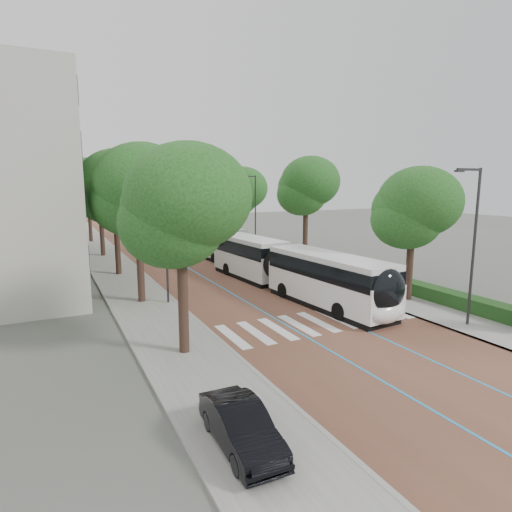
# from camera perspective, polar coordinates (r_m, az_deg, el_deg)

# --- Properties ---
(ground) EXTENTS (160.00, 160.00, 0.00)m
(ground) POSITION_cam_1_polar(r_m,az_deg,el_deg) (22.58, 9.30, -9.50)
(ground) COLOR #51544C
(ground) RESTS_ON ground
(road) EXTENTS (11.00, 140.00, 0.02)m
(road) POSITION_cam_1_polar(r_m,az_deg,el_deg) (59.08, -13.85, 2.28)
(road) COLOR brown
(road) RESTS_ON ground
(sidewalk_left) EXTENTS (4.00, 140.00, 0.12)m
(sidewalk_left) POSITION_cam_1_polar(r_m,az_deg,el_deg) (57.94, -21.11, 1.82)
(sidewalk_left) COLOR gray
(sidewalk_left) RESTS_ON ground
(sidewalk_right) EXTENTS (4.00, 140.00, 0.12)m
(sidewalk_right) POSITION_cam_1_polar(r_m,az_deg,el_deg) (61.10, -6.98, 2.78)
(sidewalk_right) COLOR gray
(sidewalk_right) RESTS_ON ground
(kerb_left) EXTENTS (0.20, 140.00, 0.14)m
(kerb_left) POSITION_cam_1_polar(r_m,az_deg,el_deg) (58.14, -19.25, 1.95)
(kerb_left) COLOR gray
(kerb_left) RESTS_ON ground
(kerb_right) EXTENTS (0.20, 140.00, 0.14)m
(kerb_right) POSITION_cam_1_polar(r_m,az_deg,el_deg) (60.51, -8.67, 2.67)
(kerb_right) COLOR gray
(kerb_right) RESTS_ON ground
(zebra_crossing) EXTENTS (10.55, 3.60, 0.01)m
(zebra_crossing) POSITION_cam_1_polar(r_m,az_deg,el_deg) (23.45, 8.27, -8.67)
(zebra_crossing) COLOR silver
(zebra_crossing) RESTS_ON ground
(lane_line_left) EXTENTS (0.12, 126.00, 0.01)m
(lane_line_left) POSITION_cam_1_polar(r_m,az_deg,el_deg) (58.75, -15.38, 2.19)
(lane_line_left) COLOR #278CC5
(lane_line_left) RESTS_ON road
(lane_line_right) EXTENTS (0.12, 126.00, 0.01)m
(lane_line_right) POSITION_cam_1_polar(r_m,az_deg,el_deg) (59.43, -12.35, 2.40)
(lane_line_right) COLOR #278CC5
(lane_line_right) RESTS_ON road
(hedge) EXTENTS (1.20, 14.00, 0.80)m
(hedge) POSITION_cam_1_polar(r_m,az_deg,el_deg) (28.52, 24.44, -5.09)
(hedge) COLOR #153D15
(hedge) RESTS_ON sidewalk_right
(streetlight_near) EXTENTS (1.82, 0.20, 8.00)m
(streetlight_near) POSITION_cam_1_polar(r_m,az_deg,el_deg) (24.02, 26.91, 2.54)
(streetlight_near) COLOR #2B2B2D
(streetlight_near) RESTS_ON sidewalk_right
(streetlight_far) EXTENTS (1.82, 0.20, 8.00)m
(streetlight_far) POSITION_cam_1_polar(r_m,az_deg,el_deg) (43.76, -0.29, 6.37)
(streetlight_far) COLOR #2B2B2D
(streetlight_far) RESTS_ON sidewalk_right
(lamp_post_left) EXTENTS (0.14, 0.14, 8.00)m
(lamp_post_left) POSITION_cam_1_polar(r_m,az_deg,el_deg) (26.27, -11.91, 2.38)
(lamp_post_left) COLOR #2B2B2D
(lamp_post_left) RESTS_ON sidewalk_left
(trees_left) EXTENTS (6.22, 60.75, 9.87)m
(trees_left) POSITION_cam_1_polar(r_m,az_deg,el_deg) (44.29, -20.00, 8.49)
(trees_left) COLOR black
(trees_left) RESTS_ON ground
(trees_right) EXTENTS (5.80, 47.26, 9.06)m
(trees_right) POSITION_cam_1_polar(r_m,az_deg,el_deg) (45.75, -0.04, 8.26)
(trees_right) COLOR black
(trees_right) RESTS_ON ground
(lead_bus) EXTENTS (3.91, 18.53, 3.20)m
(lead_bus) POSITION_cam_1_polar(r_m,az_deg,el_deg) (28.87, 4.73, -1.81)
(lead_bus) COLOR black
(lead_bus) RESTS_ON ground
(bus_queued_0) EXTENTS (3.26, 12.53, 3.20)m
(bus_queued_0) POSITION_cam_1_polar(r_m,az_deg,el_deg) (43.24, -5.98, 2.03)
(bus_queued_0) COLOR white
(bus_queued_0) RESTS_ON ground
(bus_queued_1) EXTENTS (3.15, 12.51, 3.20)m
(bus_queued_1) POSITION_cam_1_polar(r_m,az_deg,el_deg) (55.48, -10.07, 3.63)
(bus_queued_1) COLOR white
(bus_queued_1) RESTS_ON ground
(parked_car) EXTENTS (1.38, 3.76, 1.23)m
(parked_car) POSITION_cam_1_polar(r_m,az_deg,el_deg) (12.75, -1.99, -21.74)
(parked_car) COLOR black
(parked_car) RESTS_ON sidewalk_left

